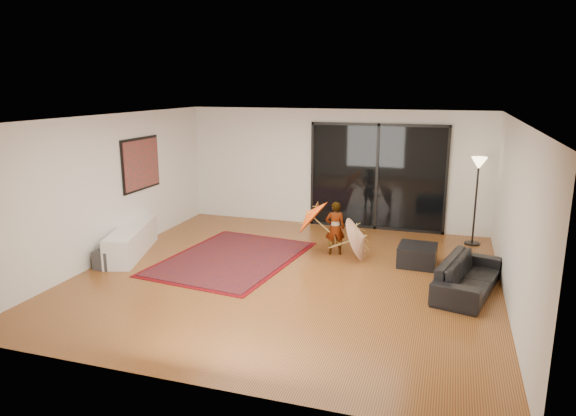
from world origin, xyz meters
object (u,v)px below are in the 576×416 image
at_px(media_console, 132,241).
at_px(ottoman, 417,255).
at_px(child, 335,228).
at_px(sofa, 468,276).

distance_m(media_console, ottoman, 5.45).
bearing_deg(child, media_console, -0.49).
distance_m(sofa, child, 2.73).
xyz_separation_m(media_console, ottoman, (5.35, 1.04, -0.08)).
bearing_deg(child, sofa, 135.43).
relative_size(media_console, sofa, 1.07).
distance_m(sofa, ottoman, 1.35).
bearing_deg(media_console, child, 0.21).
relative_size(media_console, ottoman, 2.94).
distance_m(media_console, sofa, 6.20).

